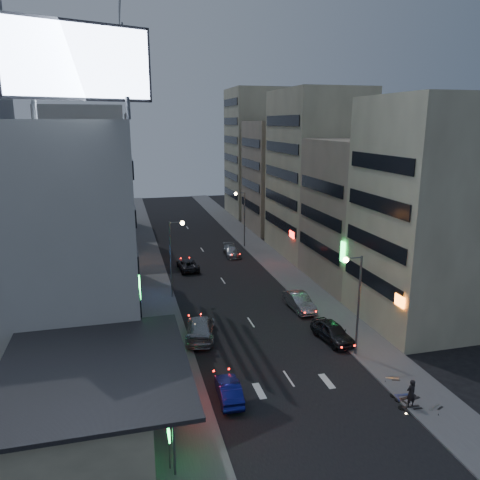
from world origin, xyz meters
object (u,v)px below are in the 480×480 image
object	(u,v)px
parked_car_right_near	(332,332)
person	(411,393)
road_car_blue	(229,390)
scooter_silver_a	(438,397)
road_car_silver	(200,328)
scooter_black_a	(419,397)
scooter_blue	(414,385)
parked_car_left	(188,265)
scooter_black_b	(415,386)
parked_car_right_far	(232,251)
scooter_silver_b	(399,372)
parked_car_right_mid	(299,302)

from	to	relation	value
parked_car_right_near	person	bearing A→B (deg)	-93.64
road_car_blue	scooter_silver_a	size ratio (longest dim) A/B	2.50
parked_car_right_near	road_car_silver	world-z (taller)	road_car_silver
scooter_black_a	scooter_blue	distance (m)	1.31
parked_car_left	scooter_black_b	size ratio (longest dim) A/B	2.46
parked_car_right_far	scooter_black_b	bearing A→B (deg)	-80.36
parked_car_right_far	scooter_black_a	xyz separation A→B (m)	(3.54, -37.19, -0.03)
person	scooter_silver_b	bearing A→B (deg)	-120.50
road_car_silver	scooter_black_b	bearing A→B (deg)	147.09
parked_car_left	scooter_black_a	bearing A→B (deg)	105.09
scooter_black_b	road_car_blue	bearing A→B (deg)	65.93
road_car_blue	road_car_silver	size ratio (longest dim) A/B	0.70
parked_car_right_mid	scooter_silver_a	bearing A→B (deg)	-83.98
scooter_black_b	scooter_silver_b	xyz separation A→B (m)	(0.18, 2.06, -0.12)
road_car_silver	scooter_blue	distance (m)	17.33
road_car_silver	person	xyz separation A→B (m)	(11.30, -13.35, 0.22)
parked_car_right_near	parked_car_right_mid	world-z (taller)	parked_car_right_near
parked_car_left	road_car_blue	distance (m)	28.56
scooter_blue	parked_car_left	bearing A→B (deg)	26.52
parked_car_right_mid	scooter_black_a	bearing A→B (deg)	-87.89
person	scooter_black_a	bearing A→B (deg)	172.13
road_car_blue	scooter_blue	size ratio (longest dim) A/B	2.05
parked_car_right_far	scooter_silver_b	world-z (taller)	parked_car_right_far
road_car_silver	scooter_silver_a	distance (m)	18.92
road_car_blue	scooter_silver_a	xyz separation A→B (m)	(12.89, -4.08, -0.05)
parked_car_right_far	scooter_blue	size ratio (longest dim) A/B	2.38
road_car_blue	scooter_blue	world-z (taller)	road_car_blue
road_car_silver	scooter_blue	bearing A→B (deg)	147.31
parked_car_left	parked_car_right_mid	bearing A→B (deg)	117.19
scooter_black_b	parked_car_right_far	bearing A→B (deg)	-5.20
scooter_black_a	road_car_silver	bearing A→B (deg)	44.52
parked_car_left	road_car_silver	xyz separation A→B (m)	(-1.66, -19.03, 0.17)
scooter_black_b	scooter_silver_b	distance (m)	2.07
scooter_silver_b	scooter_silver_a	bearing A→B (deg)	-149.14
scooter_black_b	parked_car_right_mid	bearing A→B (deg)	-4.40
road_car_blue	scooter_silver_b	distance (m)	12.31
road_car_silver	scooter_black_a	xyz separation A→B (m)	(11.95, -13.34, -0.19)
parked_car_left	road_car_blue	xyz separation A→B (m)	(-1.39, -28.53, -0.01)
parked_car_left	scooter_blue	bearing A→B (deg)	106.48
scooter_black_a	scooter_blue	xyz separation A→B (m)	(0.45, 1.23, 0.07)
scooter_silver_a	scooter_blue	distance (m)	1.67
scooter_black_b	scooter_silver_a	bearing A→B (deg)	-162.24
parked_car_right_near	parked_car_right_far	world-z (taller)	parked_car_right_near
parked_car_right_near	scooter_blue	distance (m)	8.95
road_car_blue	parked_car_right_far	bearing A→B (deg)	-100.66
scooter_black_a	scooter_blue	size ratio (longest dim) A/B	0.88
scooter_silver_b	parked_car_right_near	bearing A→B (deg)	37.19
parked_car_right_far	scooter_black_b	size ratio (longest dim) A/B	2.37
parked_car_right_mid	road_car_silver	distance (m)	11.05
parked_car_right_mid	scooter_blue	distance (m)	15.94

